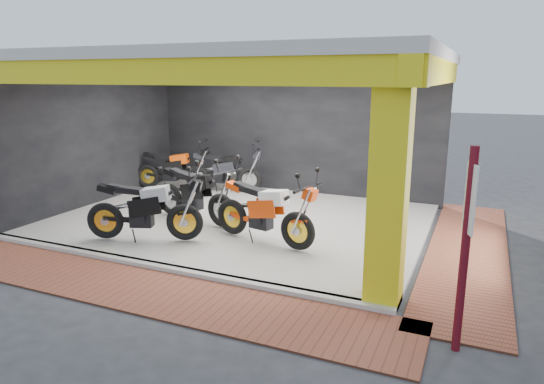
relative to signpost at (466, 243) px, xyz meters
The scene contains 17 objects.
ground 5.26m from the signpost, 161.29° to the left, with size 80.00×80.00×0.00m, color #2D2D30.
showroom_floor 6.17m from the signpost, 142.96° to the left, with size 8.00×6.00×0.10m, color white.
showroom_ceiling 6.42m from the signpost, 142.96° to the left, with size 8.40×6.40×0.20m, color beige.
back_wall 8.28m from the signpost, 125.55° to the left, with size 8.20×0.20×3.50m, color black.
left_wall 9.63m from the signpost, 157.84° to the left, with size 0.20×6.20×3.50m, color black.
corner_column 1.43m from the signpost, 140.31° to the left, with size 0.50×0.50×3.50m, color yellow.
header_beam_front 5.22m from the signpost, behind, with size 8.40×0.30×0.40m, color yellow.
header_beam_right 4.19m from the signpost, 102.56° to the left, with size 0.30×6.40×0.40m, color yellow.
floor_kerb 5.02m from the signpost, behind, with size 8.00×0.20×0.10m, color white.
paver_front 5.00m from the signpost, behind, with size 9.00×1.40×0.03m, color brown.
paver_right 3.87m from the signpost, 90.13° to the left, with size 1.40×7.00×0.03m, color brown.
signpost is the anchor object (origin of this frame).
moto_hero 3.64m from the signpost, 142.97° to the left, with size 2.41×0.89×1.47m, color #E33D09, non-canonical shape.
moto_row_a 5.40m from the signpost, 160.51° to the left, with size 2.42×0.90×1.48m, color black, non-canonical shape.
moto_row_b 5.63m from the signpost, 149.71° to the left, with size 2.42×0.90×1.48m, color black, non-canonical shape.
moto_row_c 9.08m from the signpost, 142.10° to the left, with size 2.27×0.84×1.39m, color black, non-canonical shape.
moto_row_d 8.26m from the signpost, 133.96° to the left, with size 2.28×0.85×1.40m, color black, non-canonical shape.
Camera 1 is at (4.89, -7.35, 3.24)m, focal length 32.00 mm.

